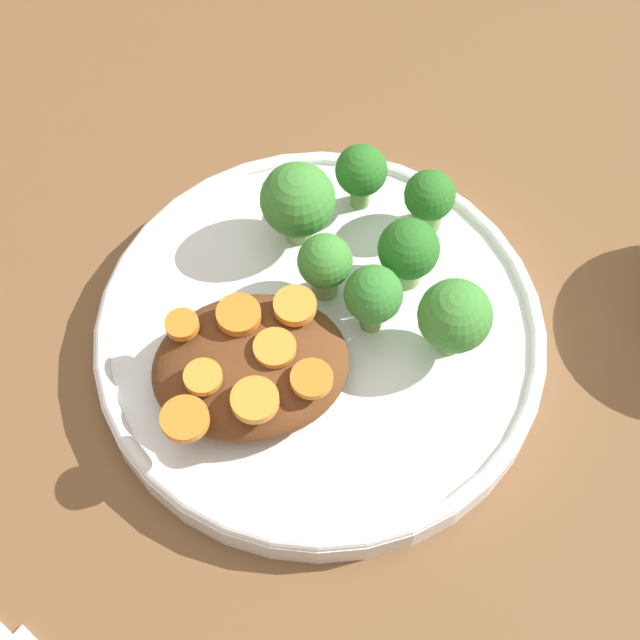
% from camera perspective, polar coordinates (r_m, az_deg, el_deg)
% --- Properties ---
extents(ground_plane, '(4.00, 4.00, 0.00)m').
position_cam_1_polar(ground_plane, '(0.68, 0.00, -1.46)').
color(ground_plane, brown).
extents(plate, '(0.28, 0.28, 0.03)m').
position_cam_1_polar(plate, '(0.66, 0.00, -0.92)').
color(plate, white).
rests_on(plate, ground_plane).
extents(stew_mound, '(0.12, 0.10, 0.03)m').
position_cam_1_polar(stew_mound, '(0.63, -3.72, -2.48)').
color(stew_mound, '#5B3319').
rests_on(stew_mound, plate).
extents(broccoli_floret_0, '(0.04, 0.04, 0.05)m').
position_cam_1_polar(broccoli_floret_0, '(0.66, 4.74, 3.66)').
color(broccoli_floret_0, '#7FA85B').
rests_on(broccoli_floret_0, plate).
extents(broccoli_floret_1, '(0.04, 0.04, 0.06)m').
position_cam_1_polar(broccoli_floret_1, '(0.63, 7.20, 0.16)').
color(broccoli_floret_1, '#759E51').
rests_on(broccoli_floret_1, plate).
extents(broccoli_floret_2, '(0.05, 0.05, 0.06)m').
position_cam_1_polar(broccoli_floret_2, '(0.67, -0.96, 6.38)').
color(broccoli_floret_2, '#759E51').
rests_on(broccoli_floret_2, plate).
extents(broccoli_floret_3, '(0.04, 0.04, 0.05)m').
position_cam_1_polar(broccoli_floret_3, '(0.63, 2.92, 1.02)').
color(broccoli_floret_3, '#759E51').
rests_on(broccoli_floret_3, plate).
extents(broccoli_floret_4, '(0.03, 0.03, 0.05)m').
position_cam_1_polar(broccoli_floret_4, '(0.69, 2.21, 7.88)').
color(broccoli_floret_4, '#759E51').
rests_on(broccoli_floret_4, plate).
extents(broccoli_floret_5, '(0.03, 0.03, 0.05)m').
position_cam_1_polar(broccoli_floret_5, '(0.65, 0.27, 3.02)').
color(broccoli_floret_5, '#759E51').
rests_on(broccoli_floret_5, plate).
extents(broccoli_floret_6, '(0.03, 0.03, 0.05)m').
position_cam_1_polar(broccoli_floret_6, '(0.68, 5.85, 6.45)').
color(broccoli_floret_6, '#759E51').
rests_on(broccoli_floret_6, plate).
extents(carrot_slice_0, '(0.02, 0.02, 0.00)m').
position_cam_1_polar(carrot_slice_0, '(0.61, -6.26, -3.04)').
color(carrot_slice_0, orange).
rests_on(carrot_slice_0, stew_mound).
extents(carrot_slice_1, '(0.03, 0.03, 0.01)m').
position_cam_1_polar(carrot_slice_1, '(0.62, -4.33, 0.09)').
color(carrot_slice_1, orange).
rests_on(carrot_slice_1, stew_mound).
extents(carrot_slice_2, '(0.02, 0.02, 0.00)m').
position_cam_1_polar(carrot_slice_2, '(0.60, -0.45, -3.15)').
color(carrot_slice_2, orange).
rests_on(carrot_slice_2, stew_mound).
extents(carrot_slice_3, '(0.02, 0.02, 0.01)m').
position_cam_1_polar(carrot_slice_3, '(0.62, -7.36, -0.34)').
color(carrot_slice_3, orange).
rests_on(carrot_slice_3, stew_mound).
extents(carrot_slice_4, '(0.03, 0.03, 0.01)m').
position_cam_1_polar(carrot_slice_4, '(0.62, -1.34, 0.75)').
color(carrot_slice_4, orange).
rests_on(carrot_slice_4, stew_mound).
extents(carrot_slice_5, '(0.03, 0.03, 0.00)m').
position_cam_1_polar(carrot_slice_5, '(0.61, -2.43, -1.49)').
color(carrot_slice_5, orange).
rests_on(carrot_slice_5, stew_mound).
extents(carrot_slice_6, '(0.03, 0.03, 0.01)m').
position_cam_1_polar(carrot_slice_6, '(0.60, -3.50, -4.28)').
color(carrot_slice_6, orange).
rests_on(carrot_slice_6, stew_mound).
extents(carrot_slice_7, '(0.03, 0.03, 0.01)m').
position_cam_1_polar(carrot_slice_7, '(0.60, -7.23, -5.26)').
color(carrot_slice_7, orange).
rests_on(carrot_slice_7, stew_mound).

